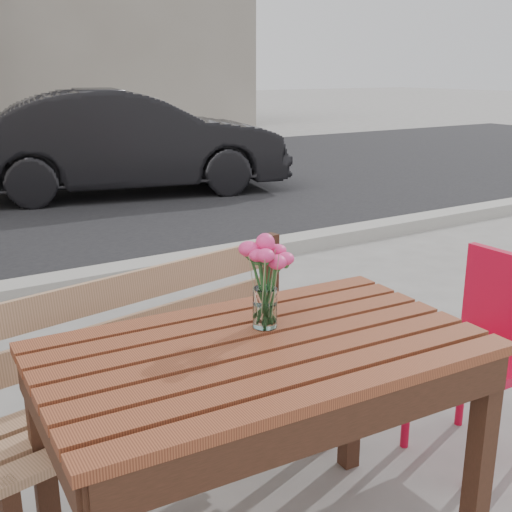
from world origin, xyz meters
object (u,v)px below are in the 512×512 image
at_px(red_chair, 486,342).
at_px(main_vase, 265,270).
at_px(main_table, 263,384).
at_px(parked_car, 127,142).

bearing_deg(red_chair, main_vase, -90.03).
height_order(main_table, red_chair, red_chair).
distance_m(main_table, red_chair, 1.14).
height_order(main_table, parked_car, parked_car).
distance_m(main_vase, parked_car, 6.52).
height_order(red_chair, main_vase, main_vase).
distance_m(red_chair, parked_car, 6.28).
distance_m(main_table, parked_car, 6.63).
bearing_deg(red_chair, main_table, -84.94).
relative_size(main_table, main_vase, 4.48).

